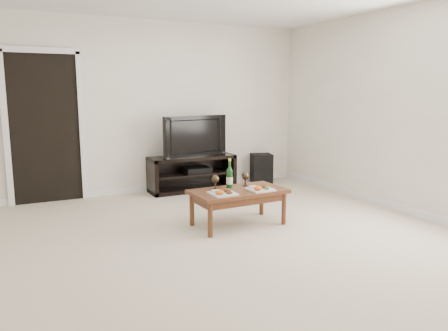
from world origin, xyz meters
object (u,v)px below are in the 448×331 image
Objects in this scene: subwoofer at (261,168)px; coffee_table at (238,207)px; television at (192,136)px; media_console at (192,173)px.

subwoofer reaches higher than coffee_table.
media_console is at bearing 0.00° from television.
subwoofer is (1.29, 0.03, -0.62)m from television.
television reaches higher than subwoofer.
television is at bearing 0.00° from media_console.
media_console is 0.59m from television.
subwoofer is 2.45m from coffee_table.
coffee_table is at bearing -110.80° from subwoofer.
media_console is 1.29m from subwoofer.
television reaches higher than media_console.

